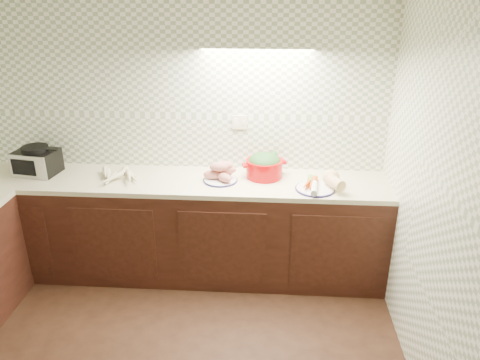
# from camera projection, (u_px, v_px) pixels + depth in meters

# --- Properties ---
(room) EXTENTS (3.60, 3.60, 2.60)m
(room) POSITION_uv_depth(u_px,v_px,m) (100.00, 164.00, 2.24)
(room) COLOR black
(room) RESTS_ON ground
(counter) EXTENTS (3.60, 3.60, 0.90)m
(counter) POSITION_uv_depth(u_px,v_px,m) (59.00, 279.00, 3.38)
(counter) COLOR black
(counter) RESTS_ON ground
(toaster_oven) EXTENTS (0.38, 0.31, 0.24)m
(toaster_oven) POSITION_uv_depth(u_px,v_px,m) (37.00, 161.00, 3.98)
(toaster_oven) COLOR black
(toaster_oven) RESTS_ON counter
(parsnip_pile) EXTENTS (0.43, 0.38, 0.07)m
(parsnip_pile) POSITION_uv_depth(u_px,v_px,m) (118.00, 175.00, 3.90)
(parsnip_pile) COLOR #F9F4C6
(parsnip_pile) RESTS_ON counter
(sweet_potato_plate) EXTENTS (0.30, 0.29, 0.17)m
(sweet_potato_plate) POSITION_uv_depth(u_px,v_px,m) (221.00, 173.00, 3.86)
(sweet_potato_plate) COLOR #141143
(sweet_potato_plate) RESTS_ON counter
(onion_bowl) EXTENTS (0.13, 0.13, 0.10)m
(onion_bowl) POSITION_uv_depth(u_px,v_px,m) (221.00, 171.00, 3.98)
(onion_bowl) COLOR black
(onion_bowl) RESTS_ON counter
(dutch_oven) EXTENTS (0.39, 0.39, 0.21)m
(dutch_oven) POSITION_uv_depth(u_px,v_px,m) (264.00, 165.00, 3.92)
(dutch_oven) COLOR #AB0406
(dutch_oven) RESTS_ON counter
(veg_plate) EXTENTS (0.40, 0.40, 0.14)m
(veg_plate) POSITION_uv_depth(u_px,v_px,m) (323.00, 182.00, 3.73)
(veg_plate) COLOR #141143
(veg_plate) RESTS_ON counter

